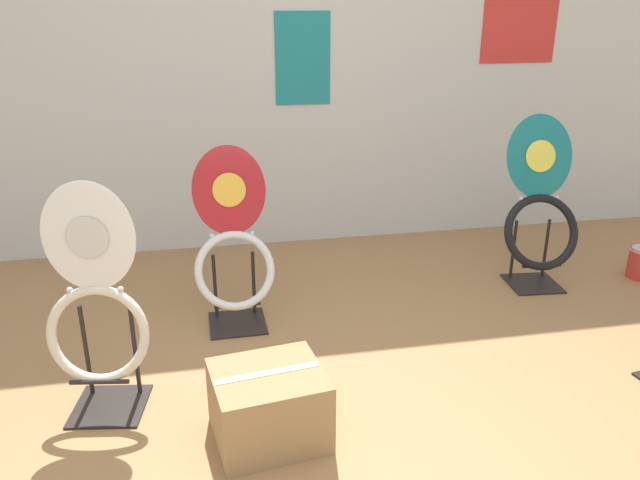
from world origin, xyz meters
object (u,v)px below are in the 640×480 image
toilet_seat_display_crimson_swirl (233,245)px  storage_box (269,405)px  toilet_seat_display_teal_sax (540,213)px  toilet_seat_display_white_plain (97,312)px

toilet_seat_display_crimson_swirl → storage_box: 0.97m
storage_box → toilet_seat_display_crimson_swirl: bearing=93.7°
toilet_seat_display_teal_sax → toilet_seat_display_white_plain: toilet_seat_display_teal_sax is taller
toilet_seat_display_teal_sax → storage_box: size_ratio=2.15×
toilet_seat_display_teal_sax → storage_box: (-1.65, -1.07, -0.29)m
storage_box → toilet_seat_display_teal_sax: bearing=33.0°
toilet_seat_display_crimson_swirl → toilet_seat_display_white_plain: (-0.55, -0.63, 0.01)m
toilet_seat_display_crimson_swirl → toilet_seat_display_teal_sax: (1.71, 0.14, 0.01)m
toilet_seat_display_teal_sax → toilet_seat_display_crimson_swirl: bearing=-175.4°
toilet_seat_display_crimson_swirl → toilet_seat_display_teal_sax: bearing=4.6°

